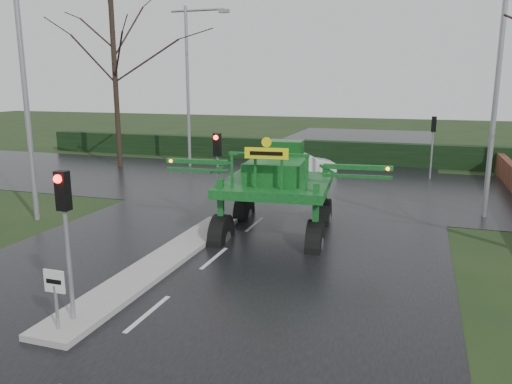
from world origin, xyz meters
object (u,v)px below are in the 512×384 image
(street_light_left_near, at_px, (29,65))
(white_sedan, at_px, (303,174))
(traffic_signal_far, at_px, (433,133))
(crop_sprayer, at_px, (222,178))
(traffic_signal_near, at_px, (65,214))
(traffic_signal_mid, at_px, (217,158))
(street_light_left_far, at_px, (192,72))
(keep_left_sign, at_px, (55,290))
(street_light_right, at_px, (490,65))

(street_light_left_near, relative_size, white_sedan, 2.60)
(traffic_signal_far, bearing_deg, crop_sprayer, 63.35)
(traffic_signal_near, relative_size, traffic_signal_mid, 1.00)
(traffic_signal_mid, xyz_separation_m, white_sedan, (0.60, 11.72, -2.59))
(street_light_left_far, bearing_deg, crop_sprayer, -61.23)
(traffic_signal_far, height_order, street_light_left_far, street_light_left_far)
(street_light_left_near, bearing_deg, traffic_signal_near, -45.47)
(traffic_signal_mid, height_order, crop_sprayer, crop_sprayer)
(traffic_signal_mid, bearing_deg, traffic_signal_near, -90.00)
(keep_left_sign, distance_m, traffic_signal_far, 22.93)
(street_light_right, bearing_deg, keep_left_sign, -125.12)
(traffic_signal_far, xyz_separation_m, crop_sprayer, (-7.02, -13.99, -0.45))
(traffic_signal_far, height_order, street_light_right, street_light_right)
(traffic_signal_near, relative_size, street_light_left_near, 0.35)
(street_light_left_near, relative_size, crop_sprayer, 1.24)
(keep_left_sign, bearing_deg, street_light_right, 54.88)
(keep_left_sign, relative_size, white_sedan, 0.35)
(street_light_left_far, xyz_separation_m, crop_sprayer, (7.67, -13.98, -3.85))
(street_light_left_near, relative_size, street_light_right, 1.00)
(traffic_signal_mid, bearing_deg, white_sedan, 87.07)
(street_light_right, distance_m, street_light_left_far, 18.24)
(street_light_left_near, height_order, crop_sprayer, street_light_left_near)
(traffic_signal_near, height_order, traffic_signal_mid, same)
(keep_left_sign, bearing_deg, crop_sprayer, 84.08)
(traffic_signal_near, xyz_separation_m, street_light_left_far, (-6.89, 21.01, 3.40))
(traffic_signal_mid, xyz_separation_m, crop_sprayer, (0.78, -1.47, -0.45))
(traffic_signal_mid, relative_size, crop_sprayer, 0.44)
(street_light_right, xyz_separation_m, white_sedan, (-8.90, 7.21, -5.99))
(traffic_signal_near, distance_m, street_light_left_near, 10.40)
(traffic_signal_mid, xyz_separation_m, traffic_signal_far, (7.80, 12.52, 0.00))
(traffic_signal_near, xyz_separation_m, street_light_right, (9.49, 13.01, 3.40))
(traffic_signal_far, bearing_deg, street_light_left_near, 43.63)
(street_light_left_far, bearing_deg, keep_left_sign, -72.22)
(street_light_left_near, bearing_deg, traffic_signal_far, 43.63)
(traffic_signal_near, xyz_separation_m, crop_sprayer, (0.78, 7.03, -0.45))
(crop_sprayer, bearing_deg, street_light_left_far, 113.30)
(traffic_signal_mid, bearing_deg, street_light_left_far, 118.86)
(traffic_signal_near, height_order, crop_sprayer, crop_sprayer)
(street_light_left_far, bearing_deg, traffic_signal_far, 0.03)
(street_light_left_near, bearing_deg, street_light_right, 20.11)
(traffic_signal_far, bearing_deg, traffic_signal_near, 69.64)
(street_light_left_near, height_order, white_sedan, street_light_left_near)
(traffic_signal_mid, distance_m, white_sedan, 12.02)
(traffic_signal_mid, height_order, street_light_left_near, street_light_left_near)
(traffic_signal_mid, height_order, white_sedan, traffic_signal_mid)
(white_sedan, bearing_deg, keep_left_sign, 153.76)
(traffic_signal_near, distance_m, traffic_signal_far, 22.42)
(keep_left_sign, relative_size, street_light_left_near, 0.14)
(traffic_signal_far, bearing_deg, keep_left_sign, 70.07)
(street_light_right, xyz_separation_m, street_light_left_far, (-16.39, 8.00, 0.00))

